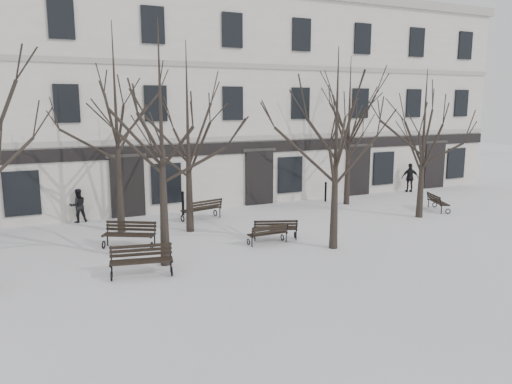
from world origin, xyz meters
TOP-DOWN VIEW (x-y plane):
  - ground at (0.00, 0.00)m, footprint 100.00×100.00m
  - building at (0.00, 12.96)m, footprint 40.40×10.20m
  - tree_1 at (-3.82, 0.04)m, footprint 5.64×5.64m
  - tree_2 at (2.46, -0.73)m, footprint 5.18×5.18m
  - tree_3 at (9.13, 1.86)m, footprint 4.88×4.88m
  - tree_4 at (-4.35, 5.20)m, footprint 6.07×6.07m
  - tree_5 at (-1.68, 3.99)m, footprint 5.55×5.55m
  - tree_6 at (7.81, 5.94)m, footprint 5.49×5.49m
  - bench_0 at (-4.79, -0.70)m, footprint 2.04×1.08m
  - bench_1 at (0.47, 0.81)m, footprint 1.60×0.60m
  - bench_2 at (0.99, 1.20)m, footprint 1.83×1.22m
  - bench_3 at (-4.50, 2.67)m, footprint 2.02×1.58m
  - bench_4 at (-0.50, 5.79)m, footprint 2.04×1.15m
  - bench_5 at (11.03, 2.61)m, footprint 1.19×1.77m
  - bollard_a at (-1.03, 7.11)m, footprint 0.15×0.15m
  - bollard_b at (7.18, 7.06)m, footprint 0.14×0.14m
  - pedestrian_b at (-5.81, 7.78)m, footprint 0.84×0.70m
  - pedestrian_c at (13.53, 7.37)m, footprint 1.13×0.81m

SIDE VIEW (x-z plane):
  - ground at x=0.00m, z-range 0.00..0.00m
  - pedestrian_b at x=-5.81m, z-range -0.78..0.78m
  - pedestrian_c at x=13.53m, z-range -0.89..0.89m
  - bench_1 at x=0.47m, z-range 0.03..0.83m
  - bench_5 at x=11.03m, z-range 0.04..0.89m
  - bench_2 at x=0.99m, z-range 0.04..0.92m
  - bench_4 at x=-0.50m, z-range 0.04..1.02m
  - bench_0 at x=-4.79m, z-range 0.04..1.03m
  - bench_3 at x=-4.50m, z-range 0.04..1.03m
  - bollard_b at x=7.18m, z-range 0.04..1.14m
  - bollard_a at x=-1.03m, z-range 0.04..1.24m
  - tree_3 at x=9.13m, z-range 0.87..7.84m
  - tree_2 at x=2.46m, z-range 0.93..8.33m
  - tree_6 at x=7.81m, z-range 0.98..8.82m
  - tree_5 at x=-1.68m, z-range 0.99..8.91m
  - tree_1 at x=-3.82m, z-range 1.01..9.07m
  - tree_4 at x=-4.35m, z-range 1.09..9.75m
  - building at x=0.00m, z-range -0.18..11.22m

